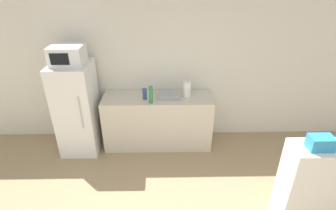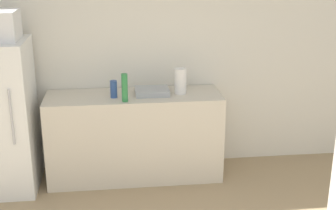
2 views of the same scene
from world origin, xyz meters
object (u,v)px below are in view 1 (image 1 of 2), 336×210
Objects in this scene: refrigerator at (77,109)px; basket at (321,143)px; bottle_tall at (151,95)px; paper_towel_roll at (187,89)px; microwave at (67,55)px; bottle_short at (145,94)px.

refrigerator reaches higher than basket.
bottle_tall is at bearing -4.85° from refrigerator.
microwave is at bearing -176.67° from paper_towel_roll.
paper_towel_roll is at bearing 3.33° from microwave.
refrigerator reaches higher than bottle_tall.
bottle_short is (1.13, 0.04, -0.68)m from microwave.
basket is at bearing -26.76° from refrigerator.
basket is at bearing -37.91° from bottle_tall.
refrigerator is 1.86m from paper_towel_roll.
paper_towel_roll is (0.60, 0.21, -0.01)m from bottle_tall.
paper_towel_roll is at bearing 19.50° from bottle_tall.
microwave reaches higher than bottle_short.
microwave is 3.55m from basket.
microwave is (-0.00, -0.00, 0.93)m from refrigerator.
microwave reaches higher than refrigerator.
bottle_short is at bearing 2.15° from microwave.
bottle_tall is 1.12× the size of basket.
refrigerator is at bearing 153.24° from basket.
bottle_short is at bearing 141.03° from basket.
bottle_tall is at bearing 142.09° from basket.
refrigerator is 6.08× the size of basket.
microwave is 2.72× the size of bottle_short.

